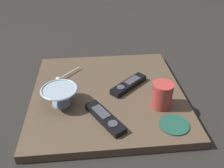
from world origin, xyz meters
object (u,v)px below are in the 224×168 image
(cereal_bowl, at_px, (60,96))
(tv_remote_near, at_px, (129,85))
(drink_coaster, at_px, (174,125))
(tv_remote_far, at_px, (105,118))
(teaspoon, at_px, (61,78))
(coffee_mug, at_px, (162,95))

(cereal_bowl, relative_size, tv_remote_near, 0.82)
(tv_remote_near, height_order, drink_coaster, tv_remote_near)
(tv_remote_near, relative_size, tv_remote_far, 0.90)
(teaspoon, distance_m, tv_remote_far, 0.34)
(coffee_mug, relative_size, tv_remote_near, 0.58)
(tv_remote_near, bearing_deg, tv_remote_far, -30.47)
(cereal_bowl, bearing_deg, drink_coaster, 68.53)
(drink_coaster, bearing_deg, teaspoon, -128.68)
(coffee_mug, xyz_separation_m, tv_remote_near, (-0.14, -0.10, -0.04))
(teaspoon, height_order, tv_remote_near, tv_remote_near)
(tv_remote_near, xyz_separation_m, tv_remote_far, (0.20, -0.12, -0.00))
(teaspoon, bearing_deg, tv_remote_near, 74.05)
(cereal_bowl, relative_size, tv_remote_far, 0.74)
(cereal_bowl, bearing_deg, coffee_mug, 83.12)
(drink_coaster, bearing_deg, cereal_bowl, -111.47)
(tv_remote_far, distance_m, drink_coaster, 0.25)
(drink_coaster, bearing_deg, tv_remote_near, -153.74)
(coffee_mug, relative_size, teaspoon, 0.89)
(tv_remote_near, distance_m, drink_coaster, 0.28)
(cereal_bowl, distance_m, coffee_mug, 0.39)
(cereal_bowl, height_order, teaspoon, cereal_bowl)
(coffee_mug, xyz_separation_m, teaspoon, (-0.22, -0.40, -0.04))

